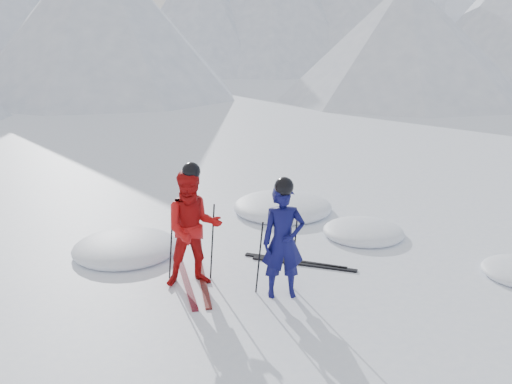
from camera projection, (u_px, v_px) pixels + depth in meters
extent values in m
plane|color=white|center=(354.00, 257.00, 8.96)|extent=(160.00, 160.00, 0.00)
cone|color=#B2BCD1|center=(90.00, 9.00, 53.60)|extent=(17.69, 17.69, 11.93)
cone|color=#B2BCD1|center=(199.00, 13.00, 48.93)|extent=(19.63, 19.63, 10.85)
cone|color=silver|center=(452.00, 16.00, 57.39)|extent=(24.45, 24.45, 10.76)
cone|color=#B2BCD1|center=(404.00, 40.00, 29.56)|extent=(14.00, 14.00, 6.50)
cone|color=#B2BCD1|center=(100.00, 17.00, 30.84)|extent=(16.00, 16.00, 9.00)
imported|color=#0C0C48|center=(283.00, 242.00, 7.44)|extent=(0.64, 0.47, 1.61)
imported|color=#AE0D0E|center=(193.00, 228.00, 7.77)|extent=(0.87, 0.69, 1.73)
cylinder|color=black|center=(259.00, 258.00, 7.58)|extent=(0.11, 0.08, 1.07)
cylinder|color=black|center=(294.00, 251.00, 7.81)|extent=(0.11, 0.07, 1.08)
cylinder|color=black|center=(171.00, 243.00, 8.01)|extent=(0.12, 0.09, 1.15)
cylinder|color=black|center=(212.00, 242.00, 8.06)|extent=(0.12, 0.08, 1.15)
cube|color=black|center=(187.00, 283.00, 7.98)|extent=(0.10, 1.70, 0.03)
cube|color=black|center=(203.00, 282.00, 8.04)|extent=(0.22, 1.70, 0.03)
cube|color=black|center=(295.00, 261.00, 8.76)|extent=(1.45, 1.05, 0.03)
cube|color=black|center=(304.00, 264.00, 8.65)|extent=(1.48, 1.00, 0.03)
ellipsoid|color=white|center=(126.00, 252.00, 9.16)|extent=(1.77, 1.77, 0.39)
ellipsoid|color=white|center=(363.00, 235.00, 9.94)|extent=(1.48, 1.48, 0.33)
ellipsoid|color=white|center=(282.00, 211.00, 11.29)|extent=(2.05, 2.05, 0.45)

